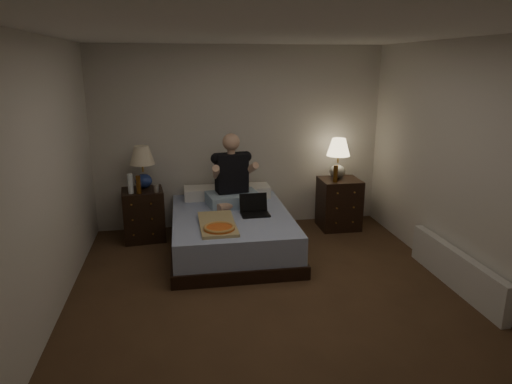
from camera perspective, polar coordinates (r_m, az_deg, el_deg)
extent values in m
cube|color=brown|center=(4.66, 1.90, -13.14)|extent=(4.00, 4.50, 0.00)
cube|color=white|center=(4.09, 2.24, 19.24)|extent=(4.00, 4.50, 0.00)
cube|color=silver|center=(6.38, -2.04, 6.72)|extent=(4.00, 0.00, 2.50)
cube|color=silver|center=(2.18, 14.35, -12.17)|extent=(4.00, 0.00, 2.50)
cube|color=silver|center=(4.28, -25.18, 0.71)|extent=(0.00, 4.50, 2.50)
cube|color=silver|center=(5.00, 25.16, 2.69)|extent=(0.00, 4.50, 2.50)
cube|color=#5C75B9|center=(5.69, -3.06, -4.99)|extent=(1.43, 1.90, 0.47)
cube|color=black|center=(6.18, -13.86, -2.76)|extent=(0.56, 0.52, 0.67)
cube|color=black|center=(6.52, 10.32, -1.43)|extent=(0.55, 0.49, 0.70)
cylinder|color=white|center=(5.93, -15.43, 1.01)|extent=(0.07, 0.07, 0.25)
cylinder|color=beige|center=(5.92, -12.38, 0.44)|extent=(0.07, 0.07, 0.10)
cylinder|color=#54310C|center=(5.90, -14.49, 0.89)|extent=(0.06, 0.06, 0.23)
cylinder|color=#5B340D|center=(6.24, 9.91, 2.27)|extent=(0.06, 0.06, 0.23)
cube|color=silver|center=(5.21, 23.70, -8.86)|extent=(0.10, 1.60, 0.40)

